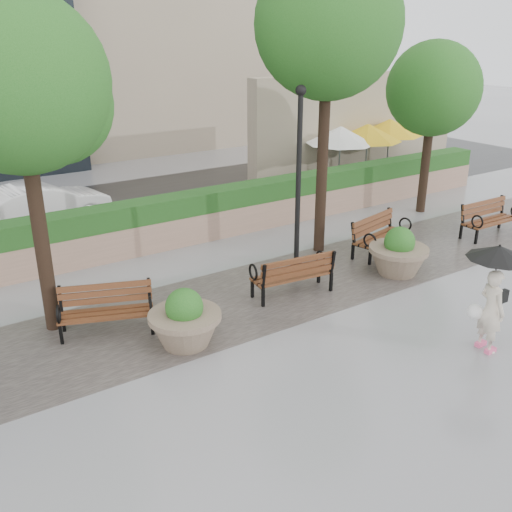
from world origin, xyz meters
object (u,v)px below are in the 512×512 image
pedestrian (494,288)px  bench_3 (380,243)px  bench_4 (489,226)px  planter_left (185,323)px  car_right (42,206)px  bench_1 (107,320)px  lamppost (298,195)px  planter_right (398,256)px  bench_2 (292,283)px

pedestrian → bench_3: bearing=-8.4°
pedestrian → bench_4: bearing=-41.0°
planter_left → car_right: (-0.39, 8.49, 0.22)m
bench_1 → bench_3: size_ratio=0.97×
lamppost → pedestrian: lamppost is taller
bench_1 → bench_3: (7.47, 0.17, 0.01)m
bench_4 → pedestrian: bearing=-144.0°
bench_4 → lamppost: bearing=172.7°
bench_1 → planter_right: (6.84, -1.05, 0.18)m
lamppost → planter_left: bearing=-157.6°
bench_3 → lamppost: lamppost is taller
bench_1 → pedestrian: bearing=-17.2°
planter_right → car_right: size_ratio=0.35×
lamppost → car_right: bearing=120.9°
pedestrian → lamppost: bearing=23.1°
bench_2 → bench_3: 3.53m
bench_4 → pedestrian: pedestrian is taller
bench_3 → bench_4: (3.57, -0.74, 0.00)m
bench_4 → bench_2: bearing=-178.9°
car_right → bench_1: bearing=165.4°
bench_3 → pedestrian: 5.03m
bench_1 → lamppost: (4.82, 0.32, 1.67)m
pedestrian → bench_1: bearing=65.6°
planter_right → pedestrian: bearing=-110.4°
bench_4 → lamppost: size_ratio=0.42×
bench_1 → planter_left: (1.06, -1.23, 0.16)m
bench_2 → lamppost: 2.06m
bench_1 → bench_4: size_ratio=1.01×
pedestrian → planter_left: bearing=68.9°
bench_4 → lamppost: lamppost is taller
bench_2 → planter_right: planter_right is taller
bench_2 → bench_4: size_ratio=1.01×
pedestrian → car_right: bearing=36.7°
bench_1 → lamppost: lamppost is taller
car_right → pedestrian: pedestrian is taller
bench_1 → bench_2: size_ratio=1.00×
bench_1 → bench_3: bearing=22.3°
planter_left → lamppost: (3.77, 1.55, 1.51)m
bench_3 → bench_4: bench_4 is taller
car_right → bench_2: bearing=-166.2°
car_right → bench_3: bearing=-145.5°
bench_2 → car_right: 8.55m
bench_1 → car_right: 7.30m
bench_1 → bench_4: 11.05m
bench_1 → pedestrian: (5.59, -4.40, 0.94)m
bench_4 → planter_left: bearing=-175.4°
bench_1 → planter_left: bearing=-28.4°
planter_right → planter_left: bearing=-178.2°
pedestrian → bench_2: bearing=36.2°
bench_2 → planter_right: bearing=177.4°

